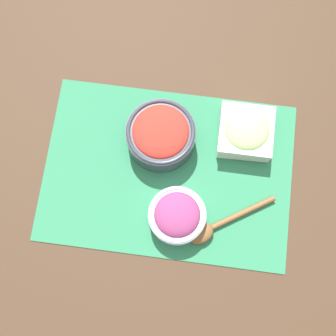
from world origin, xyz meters
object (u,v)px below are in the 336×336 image
(onion_bowl, at_px, (177,216))
(wooden_spoon, at_px, (211,228))
(cucumber_bowl, at_px, (246,131))
(tomato_bowl, at_px, (161,135))

(onion_bowl, relative_size, wooden_spoon, 0.63)
(cucumber_bowl, distance_m, wooden_spoon, 0.22)
(onion_bowl, relative_size, cucumber_bowl, 1.02)
(onion_bowl, xyz_separation_m, wooden_spoon, (-0.07, 0.01, -0.02))
(onion_bowl, distance_m, cucumber_bowl, 0.23)
(onion_bowl, height_order, cucumber_bowl, same)
(wooden_spoon, bearing_deg, cucumber_bowl, -103.34)
(cucumber_bowl, height_order, tomato_bowl, tomato_bowl)
(cucumber_bowl, bearing_deg, onion_bowl, 58.33)
(wooden_spoon, bearing_deg, onion_bowl, -10.04)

